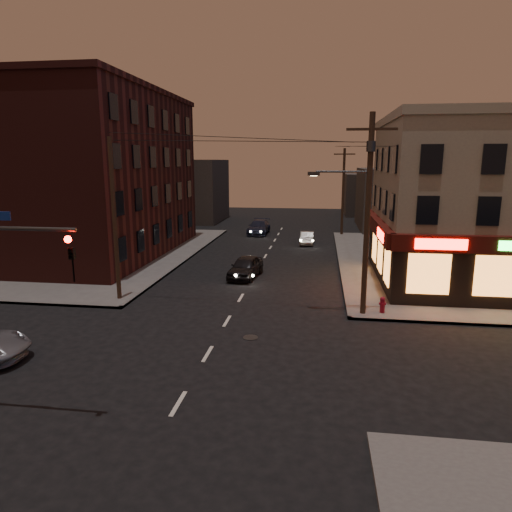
% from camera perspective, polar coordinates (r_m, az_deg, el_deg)
% --- Properties ---
extents(ground, '(120.00, 120.00, 0.00)m').
position_cam_1_polar(ground, '(19.49, -6.07, -12.08)').
color(ground, black).
rests_on(ground, ground).
extents(sidewalk_ne, '(24.00, 28.00, 0.15)m').
position_cam_1_polar(sidewalk_ne, '(39.47, 27.90, -0.97)').
color(sidewalk_ne, '#514F4C').
rests_on(sidewalk_ne, ground).
extents(sidewalk_nw, '(24.00, 28.00, 0.15)m').
position_cam_1_polar(sidewalk_nw, '(43.36, -23.34, 0.48)').
color(sidewalk_nw, '#514F4C').
rests_on(sidewalk_nw, ground).
extents(pizza_building, '(15.85, 12.85, 10.50)m').
position_cam_1_polar(pizza_building, '(32.85, 28.60, 5.98)').
color(pizza_building, tan).
rests_on(pizza_building, sidewalk_ne).
extents(brick_apartment, '(12.00, 20.00, 13.00)m').
position_cam_1_polar(brick_apartment, '(40.94, -19.85, 9.42)').
color(brick_apartment, '#401714').
rests_on(brick_apartment, sidewalk_nw).
extents(bg_building_ne_a, '(10.00, 12.00, 7.00)m').
position_cam_1_polar(bg_building_ne_a, '(56.24, 17.90, 6.79)').
color(bg_building_ne_a, '#3F3D3A').
rests_on(bg_building_ne_a, ground).
extents(bg_building_nw, '(9.00, 10.00, 8.00)m').
position_cam_1_polar(bg_building_nw, '(61.90, -8.45, 8.11)').
color(bg_building_nw, '#3F3D3A').
rests_on(bg_building_nw, ground).
extents(bg_building_ne_b, '(8.00, 8.00, 6.00)m').
position_cam_1_polar(bg_building_ne_b, '(69.83, 14.34, 7.45)').
color(bg_building_ne_b, '#3F3D3A').
rests_on(bg_building_ne_b, ground).
extents(utility_pole_main, '(4.20, 0.44, 10.00)m').
position_cam_1_polar(utility_pole_main, '(23.26, 13.55, 6.29)').
color(utility_pole_main, '#382619').
rests_on(utility_pole_main, sidewalk_ne).
extents(utility_pole_far, '(0.26, 0.26, 9.00)m').
position_cam_1_polar(utility_pole_far, '(49.42, 10.83, 7.87)').
color(utility_pole_far, '#382619').
rests_on(utility_pole_far, sidewalk_ne).
extents(utility_pole_west, '(0.24, 0.24, 9.00)m').
position_cam_1_polar(utility_pole_west, '(26.49, -17.26, 4.30)').
color(utility_pole_west, '#382619').
rests_on(utility_pole_west, sidewalk_nw).
extents(sedan_near, '(2.25, 4.47, 1.46)m').
position_cam_1_polar(sedan_near, '(31.29, -1.31, -1.37)').
color(sedan_near, black).
rests_on(sedan_near, ground).
extents(sedan_mid, '(1.31, 3.62, 1.19)m').
position_cam_1_polar(sedan_mid, '(44.14, 6.39, 2.25)').
color(sedan_mid, slate).
rests_on(sedan_mid, ground).
extents(sedan_far, '(2.16, 5.21, 1.50)m').
position_cam_1_polar(sedan_far, '(49.92, 0.35, 3.62)').
color(sedan_far, '#1B2036').
rests_on(sedan_far, ground).
extents(fire_hydrant, '(0.37, 0.37, 0.85)m').
position_cam_1_polar(fire_hydrant, '(24.59, 15.53, -5.79)').
color(fire_hydrant, maroon).
rests_on(fire_hydrant, sidewalk_ne).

